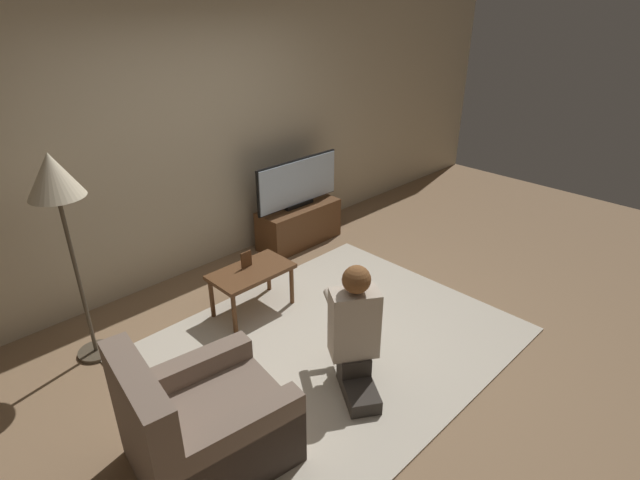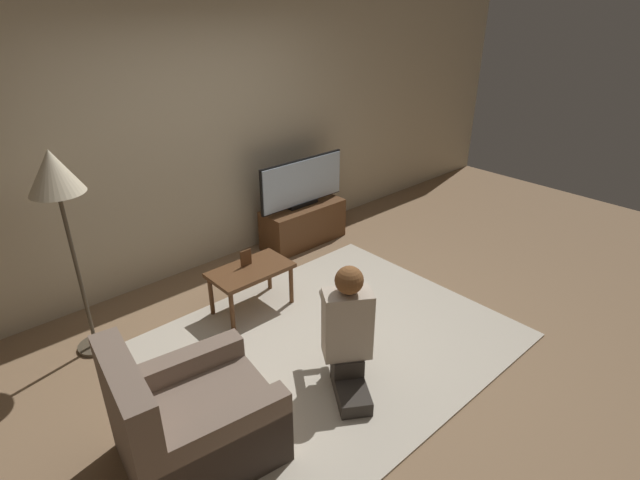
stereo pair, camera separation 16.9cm
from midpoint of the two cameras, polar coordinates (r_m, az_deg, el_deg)
ground_plane at (r=4.21m, az=2.03°, el=-11.93°), size 10.00×10.00×0.00m
wall_back at (r=5.04m, az=-13.47°, el=10.62°), size 10.00×0.06×2.60m
rug at (r=4.20m, az=2.03°, el=-11.84°), size 2.89×2.30×0.02m
tv_stand at (r=5.73m, az=-1.08°, el=1.82°), size 0.99×0.39×0.46m
tv at (r=5.54m, az=-1.14°, el=6.59°), size 1.13×0.08×0.54m
coffee_table at (r=4.47m, az=-6.84°, el=-3.91°), size 0.72×0.41×0.43m
floor_lamp at (r=3.90m, az=-26.85°, el=5.74°), size 0.38×0.38×1.67m
armchair at (r=3.28m, az=-12.92°, el=-19.81°), size 0.98×0.87×0.87m
person_kneeling at (r=3.56m, az=4.56°, el=-10.04°), size 0.63×0.79×0.98m
picture_frame at (r=4.45m, az=-7.40°, el=-2.05°), size 0.11×0.01×0.15m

